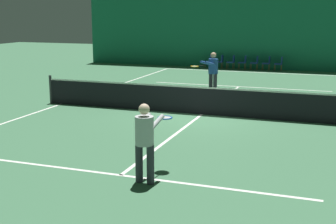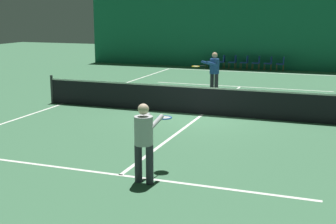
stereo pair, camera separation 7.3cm
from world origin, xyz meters
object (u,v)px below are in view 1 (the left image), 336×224
Objects in this scene: courtside_chair_2 at (232,61)px; courtside_chair_0 at (209,60)px; courtside_chair_4 at (255,62)px; courtside_chair_5 at (267,62)px; tennis_net at (202,100)px; courtside_chair_1 at (220,61)px; courtside_chair_6 at (280,63)px; player_far at (212,70)px; player_near at (145,137)px; courtside_chair_3 at (243,61)px.

courtside_chair_0 is at bearing -90.00° from courtside_chair_2.
courtside_chair_5 is at bearing 90.00° from courtside_chair_4.
courtside_chair_1 is at bearing 100.75° from tennis_net.
courtside_chair_4 and courtside_chair_6 have the same top height.
courtside_chair_1 is at bearing 90.00° from courtside_chair_0.
courtside_chair_4 is (2.84, 0.00, 0.00)m from courtside_chair_0.
courtside_chair_2 is (-1.75, 12.98, -0.03)m from tennis_net.
courtside_chair_0 is 1.00× the size of courtside_chair_5.
player_far is at bearing 15.59° from courtside_chair_0.
player_near reaches higher than courtside_chair_2.
tennis_net is 14.29× the size of courtside_chair_6.
courtside_chair_2 and courtside_chair_6 have the same top height.
player_far reaches higher than courtside_chair_6.
player_far is 2.09× the size of courtside_chair_5.
tennis_net is at bearing 1.47° from courtside_chair_4.
courtside_chair_5 is (0.71, 0.00, 0.00)m from courtside_chair_4.
tennis_net is at bearing 10.75° from courtside_chair_1.
player_near is 19.73m from courtside_chair_2.
player_far is at bearing 6.79° from courtside_chair_2.
courtside_chair_3 and courtside_chair_6 have the same top height.
courtside_chair_4 is (0.36, 8.88, -0.54)m from player_far.
courtside_chair_2 is 1.00× the size of courtside_chair_4.
courtside_chair_6 is at bearing 90.00° from courtside_chair_0.
tennis_net reaches higher than courtside_chair_1.
player_far is at bearing 2.23° from courtside_chair_3.
player_far reaches higher than courtside_chair_2.
courtside_chair_5 is 0.71m from courtside_chair_6.
courtside_chair_2 is at bearing -90.00° from courtside_chair_6.
courtside_chair_2 is 1.42m from courtside_chair_4.
courtside_chair_2 and courtside_chair_4 have the same top height.
courtside_chair_3 is (-0.35, 8.88, -0.54)m from player_far.
tennis_net is 6.83× the size of player_far.
courtside_chair_5 is (2.84, 0.00, 0.00)m from courtside_chair_1.
player_near is 1.96× the size of courtside_chair_6.
courtside_chair_4 is (-0.33, 12.98, -0.03)m from tennis_net.
player_far is (-1.36, 10.69, 0.06)m from player_near.
courtside_chair_1 is at bearing -90.00° from courtside_chair_3.
player_near is 19.95m from courtside_chair_0.
player_near is at bearing -84.29° from tennis_net.
courtside_chair_1 is at bearing -134.88° from player_far.
courtside_chair_2 is 1.00× the size of courtside_chair_3.
tennis_net reaches higher than courtside_chair_6.
courtside_chair_0 and courtside_chair_1 have the same top height.
courtside_chair_0 is 1.00× the size of courtside_chair_4.
courtside_chair_5 is at bearing -153.04° from player_far.
tennis_net is 4.19m from player_far.
courtside_chair_0 is (-3.84, 19.58, -0.48)m from player_near.
player_far reaches higher than courtside_chair_5.
courtside_chair_3 is at bearing 90.00° from courtside_chair_1.
courtside_chair_5 is at bearing 90.00° from courtside_chair_2.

